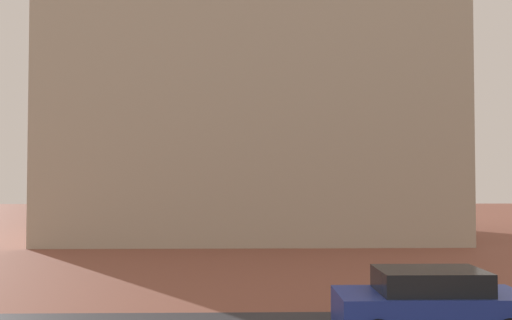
% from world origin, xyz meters
% --- Properties ---
extents(landmark_building, '(23.19, 12.86, 31.49)m').
position_xyz_m(landmark_building, '(0.06, 31.80, 9.25)').
color(landmark_building, '#B2A893').
rests_on(landmark_building, ground_plane).
extents(car_blue, '(4.32, 1.93, 1.54)m').
position_xyz_m(car_blue, '(4.38, 10.78, 0.74)').
color(car_blue, '#23389E').
rests_on(car_blue, ground_plane).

